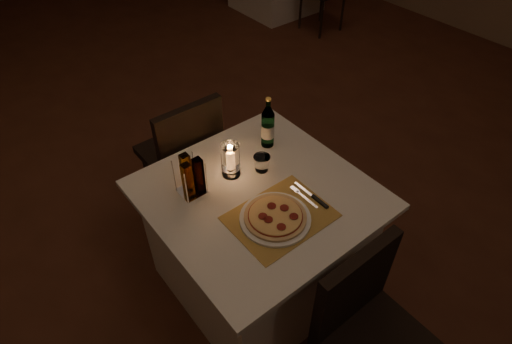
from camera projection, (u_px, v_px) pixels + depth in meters
floor at (214, 227)px, 2.85m from camera, size 8.00×10.00×0.02m
main_table at (258, 241)px, 2.28m from camera, size 1.00×1.00×0.74m
chair_near at (367, 322)px, 1.76m from camera, size 0.42×0.42×0.90m
chair_far at (184, 149)px, 2.58m from camera, size 0.42×0.42×0.90m
placemat at (280, 217)px, 1.92m from camera, size 0.45×0.34×0.00m
plate at (275, 219)px, 1.90m from camera, size 0.32×0.32×0.01m
pizza at (275, 216)px, 1.89m from camera, size 0.28×0.28×0.02m
fork at (302, 195)px, 2.01m from camera, size 0.02×0.18×0.00m
knife at (316, 199)px, 1.99m from camera, size 0.02×0.22×0.01m
tumbler at (262, 163)px, 2.13m from camera, size 0.09×0.09×0.09m
water_bottle at (268, 127)px, 2.22m from camera, size 0.07×0.07×0.29m
hurricane_candle at (230, 158)px, 2.06m from camera, size 0.10×0.10×0.18m
cruet_caddy at (191, 177)px, 1.97m from camera, size 0.12×0.12×0.21m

